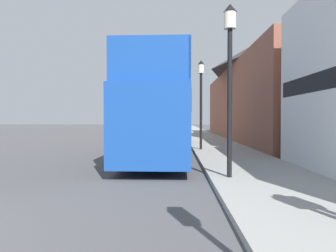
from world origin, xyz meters
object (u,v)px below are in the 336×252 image
at_px(parked_car_ahead_of_bus, 173,134).
at_px(lamp_post_second, 201,88).
at_px(tour_bus, 160,117).
at_px(lamp_post_nearest, 230,58).

height_order(parked_car_ahead_of_bus, lamp_post_second, lamp_post_second).
bearing_deg(tour_bus, parked_car_ahead_of_bus, 87.80).
relative_size(tour_bus, lamp_post_second, 2.10).
distance_m(tour_bus, parked_car_ahead_of_bus, 7.86).
distance_m(tour_bus, lamp_post_nearest, 5.62).
bearing_deg(lamp_post_second, tour_bus, -122.36).
height_order(tour_bus, lamp_post_nearest, lamp_post_nearest).
bearing_deg(parked_car_ahead_of_bus, lamp_post_nearest, -80.43).
bearing_deg(lamp_post_nearest, lamp_post_second, 91.05).
distance_m(parked_car_ahead_of_bus, lamp_post_second, 5.54).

